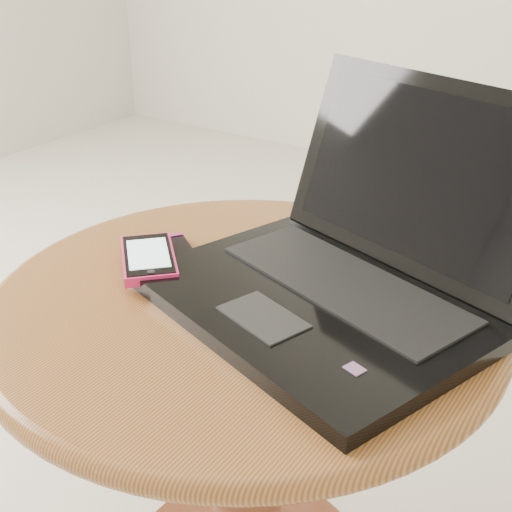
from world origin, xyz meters
The scene contains 4 objects.
table centered at (0.03, 0.05, 0.40)m, with size 0.65×0.65×0.51m.
laptop centered at (0.14, 0.10, 0.56)m, with size 0.48×0.46×0.25m.
phone_black centered at (-0.10, 0.06, 0.52)m, with size 0.14×0.13×0.01m.
phone_pink centered at (-0.11, 0.03, 0.53)m, with size 0.14×0.14×0.02m.
Camera 1 is at (0.46, -0.57, 0.94)m, focal length 48.17 mm.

